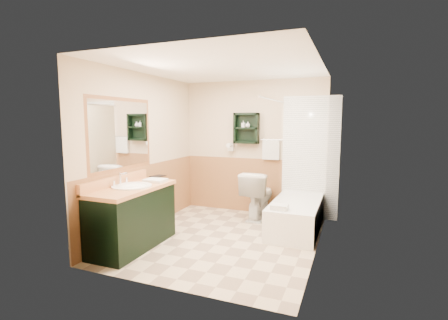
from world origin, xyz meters
TOP-DOWN VIEW (x-y plane):
  - floor at (0.00, 0.00)m, footprint 3.00×3.00m
  - back_wall at (0.00, 1.52)m, footprint 2.60×0.04m
  - left_wall at (-1.32, 0.00)m, footprint 0.04×3.00m
  - right_wall at (1.32, 0.00)m, footprint 0.04×3.00m
  - ceiling at (0.00, 0.00)m, footprint 2.60×3.00m
  - wainscot_left at (-1.29, 0.00)m, footprint 2.98×2.98m
  - wainscot_back at (0.00, 1.49)m, footprint 2.58×2.58m
  - mirror_frame at (-1.27, -0.55)m, footprint 1.30×1.30m
  - mirror_glass at (-1.27, -0.55)m, footprint 1.20×1.20m
  - tile_right at (1.28, 0.75)m, footprint 1.50×1.50m
  - tile_back at (1.03, 1.48)m, footprint 0.95×0.95m
  - tile_accent at (1.27, 0.75)m, footprint 1.50×1.50m
  - wall_shelf at (-0.10, 1.41)m, footprint 0.45×0.15m
  - hair_dryer at (-0.40, 1.43)m, footprint 0.10×0.24m
  - towel_bar at (0.35, 1.45)m, footprint 0.40×0.06m
  - curtain_rod at (0.53, 0.75)m, footprint 0.03×1.60m
  - shower_curtain at (0.53, 0.92)m, footprint 1.05×1.05m
  - vanity at (-0.99, -0.72)m, footprint 0.59×1.30m
  - bathtub at (0.93, 0.77)m, footprint 0.69×1.50m
  - toilet at (0.20, 1.17)m, footprint 0.48×0.84m
  - counter_towel at (-0.89, -0.32)m, footprint 0.29×0.23m
  - vanity_book at (-1.16, 0.05)m, footprint 0.16×0.05m
  - tub_towel at (0.78, 0.19)m, footprint 0.23×0.19m
  - soap_bottle_a at (-0.15, 1.40)m, footprint 0.09×0.13m
  - soap_bottle_b at (-0.07, 1.40)m, footprint 0.10×0.12m

SIDE VIEW (x-z plane):
  - floor at x=0.00m, z-range 0.00..0.00m
  - bathtub at x=0.93m, z-range 0.00..0.46m
  - toilet at x=0.20m, z-range 0.00..0.81m
  - vanity at x=-0.99m, z-range 0.00..0.82m
  - tub_towel at x=0.78m, z-range 0.46..0.53m
  - wainscot_left at x=-1.29m, z-range 0.00..1.00m
  - wainscot_back at x=0.00m, z-range 0.00..1.00m
  - counter_towel at x=-0.89m, z-range 0.82..0.86m
  - vanity_book at x=-1.16m, z-range 0.82..1.04m
  - tile_right at x=1.28m, z-range 0.00..2.10m
  - tile_back at x=1.03m, z-range 0.00..2.10m
  - shower_curtain at x=0.53m, z-range 0.30..2.00m
  - back_wall at x=0.00m, z-range 0.00..2.40m
  - left_wall at x=-1.32m, z-range 0.00..2.40m
  - right_wall at x=1.32m, z-range 0.00..2.40m
  - hair_dryer at x=-0.40m, z-range 1.11..1.29m
  - towel_bar at x=0.35m, z-range 1.15..1.55m
  - mirror_frame at x=-1.27m, z-range 1.00..2.00m
  - mirror_glass at x=-1.27m, z-range 1.05..1.95m
  - wall_shelf at x=-0.10m, z-range 1.27..1.83m
  - soap_bottle_a at x=-0.15m, z-range 1.56..1.62m
  - soap_bottle_b at x=-0.07m, z-range 1.56..1.64m
  - tile_accent at x=1.27m, z-range 1.85..1.95m
  - curtain_rod at x=0.53m, z-range 1.98..2.02m
  - ceiling at x=0.00m, z-range 2.40..2.44m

